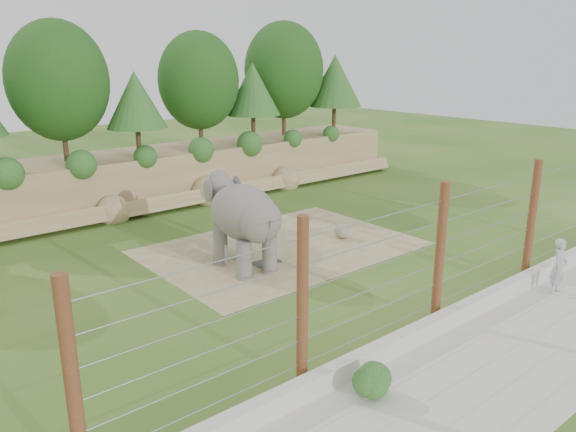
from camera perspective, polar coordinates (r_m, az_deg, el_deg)
ground at (r=19.35m, az=3.81°, el=-5.83°), size 90.00×90.00×0.00m
back_embankment at (r=28.91m, az=-12.91°, el=9.30°), size 30.00×5.52×8.77m
dirt_patch at (r=21.76m, az=-0.67°, el=-3.22°), size 10.00×7.00×0.02m
drain_grate at (r=20.20m, az=-2.25°, el=-4.72°), size 1.00×0.60×0.03m
elephant at (r=19.34m, az=-4.50°, el=-0.95°), size 1.98×3.98×3.12m
stone_ball at (r=22.84m, az=5.49°, el=-1.50°), size 0.62×0.62×0.62m
retaining_wall at (r=16.33m, az=16.16°, el=-9.89°), size 26.00×0.35×0.50m
walkway at (r=15.57m, az=22.29°, el=-12.88°), size 26.00×4.00×0.01m
barrier_fence at (r=15.91m, az=15.18°, el=-3.66°), size 20.26×0.26×4.00m
walkway_shrub at (r=12.91m, az=8.31°, el=-16.16°), size 0.75×0.75×0.75m
zookeeper at (r=19.36m, az=25.84°, el=-4.62°), size 0.70×0.50×1.79m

